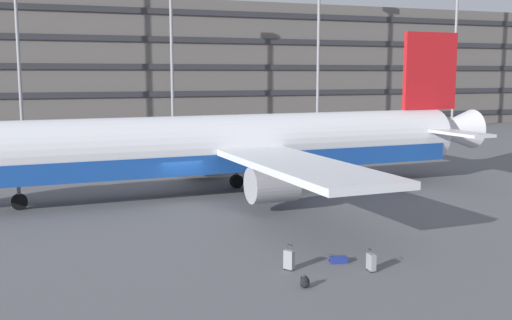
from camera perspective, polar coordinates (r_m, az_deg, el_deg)
name	(u,v)px	position (r m, az deg, el deg)	size (l,w,h in m)	color
ground_plane	(183,203)	(36.48, -6.90, -4.01)	(600.00, 600.00, 0.00)	#5B5B60
terminal_structure	(95,67)	(84.09, -14.89, 8.42)	(153.10, 14.82, 17.02)	#605B56
airliner	(232,146)	(38.74, -2.28, 1.29)	(38.63, 31.17, 10.56)	silver
light_mast_center_left	(16,2)	(69.52, -21.63, 13.64)	(1.80, 0.50, 26.51)	gray
light_mast_center_right	(172,43)	(70.89, -7.93, 10.83)	(1.80, 0.50, 18.92)	gray
light_mast_right	(319,28)	(77.17, 5.90, 12.21)	(1.80, 0.50, 23.03)	gray
light_mast_far_right	(456,20)	(88.30, 18.29, 12.40)	(1.80, 0.50, 26.24)	gray
suitcase_teal	(371,262)	(24.30, 10.76, -9.38)	(0.24, 0.46, 0.89)	gray
suitcase_laid_flat	(289,260)	(24.03, 3.12, -9.32)	(0.39, 0.46, 1.01)	gray
suitcase_black	(338,260)	(25.18, 7.74, -9.25)	(0.78, 0.48, 0.26)	navy
backpack_small	(305,282)	(22.22, 4.63, -11.38)	(0.36, 0.31, 0.48)	black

